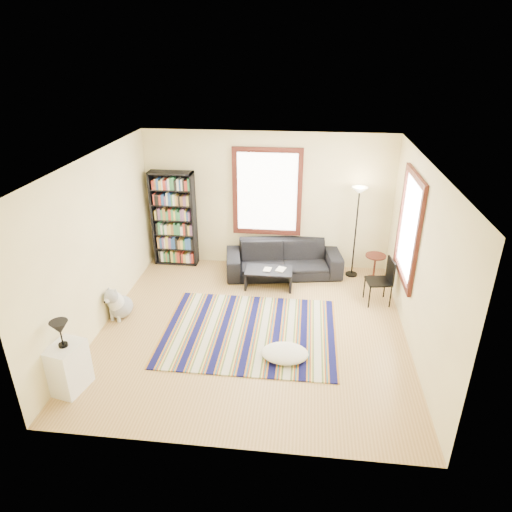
# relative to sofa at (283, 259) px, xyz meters

# --- Properties ---
(floor) EXTENTS (5.00, 5.00, 0.10)m
(floor) POSITION_rel_sofa_xyz_m (-0.38, -2.05, -0.39)
(floor) COLOR tan
(floor) RESTS_ON ground
(ceiling) EXTENTS (5.00, 5.00, 0.10)m
(ceiling) POSITION_rel_sofa_xyz_m (-0.38, -2.05, 2.51)
(ceiling) COLOR white
(ceiling) RESTS_ON floor
(wall_back) EXTENTS (5.00, 0.10, 2.80)m
(wall_back) POSITION_rel_sofa_xyz_m (-0.38, 0.50, 1.06)
(wall_back) COLOR #FEEFAB
(wall_back) RESTS_ON floor
(wall_front) EXTENTS (5.00, 0.10, 2.80)m
(wall_front) POSITION_rel_sofa_xyz_m (-0.38, -4.60, 1.06)
(wall_front) COLOR #FEEFAB
(wall_front) RESTS_ON floor
(wall_left) EXTENTS (0.10, 5.00, 2.80)m
(wall_left) POSITION_rel_sofa_xyz_m (-2.93, -2.05, 1.06)
(wall_left) COLOR #FEEFAB
(wall_left) RESTS_ON floor
(wall_right) EXTENTS (0.10, 5.00, 2.80)m
(wall_right) POSITION_rel_sofa_xyz_m (2.17, -2.05, 1.06)
(wall_right) COLOR #FEEFAB
(wall_right) RESTS_ON floor
(window_back) EXTENTS (1.20, 0.06, 1.60)m
(window_back) POSITION_rel_sofa_xyz_m (-0.38, 0.42, 1.26)
(window_back) COLOR white
(window_back) RESTS_ON wall_back
(window_right) EXTENTS (0.06, 1.20, 1.60)m
(window_right) POSITION_rel_sofa_xyz_m (2.09, -1.25, 1.26)
(window_right) COLOR white
(window_right) RESTS_ON wall_right
(rug) EXTENTS (2.81, 2.25, 0.02)m
(rug) POSITION_rel_sofa_xyz_m (-0.42, -2.16, -0.33)
(rug) COLOR #0C0D3E
(rug) RESTS_ON floor
(sofa) EXTENTS (1.27, 2.42, 0.67)m
(sofa) POSITION_rel_sofa_xyz_m (0.00, 0.00, 0.00)
(sofa) COLOR black
(sofa) RESTS_ON floor
(bookshelf) EXTENTS (0.90, 0.30, 2.00)m
(bookshelf) POSITION_rel_sofa_xyz_m (-2.31, 0.27, 0.66)
(bookshelf) COLOR black
(bookshelf) RESTS_ON floor
(coffee_table) EXTENTS (1.02, 0.77, 0.36)m
(coffee_table) POSITION_rel_sofa_xyz_m (-0.24, -0.57, -0.16)
(coffee_table) COLOR black
(coffee_table) RESTS_ON floor
(book_a) EXTENTS (0.17, 0.21, 0.02)m
(book_a) POSITION_rel_sofa_xyz_m (-0.34, -0.57, 0.03)
(book_a) COLOR beige
(book_a) RESTS_ON coffee_table
(book_b) EXTENTS (0.22, 0.26, 0.02)m
(book_b) POSITION_rel_sofa_xyz_m (-0.09, -0.52, 0.03)
(book_b) COLOR beige
(book_b) RESTS_ON coffee_table
(floor_cushion) EXTENTS (0.85, 0.74, 0.18)m
(floor_cushion) POSITION_rel_sofa_xyz_m (0.19, -2.78, -0.25)
(floor_cushion) COLOR white
(floor_cushion) RESTS_ON floor
(floor_lamp) EXTENTS (0.38, 0.38, 1.86)m
(floor_lamp) POSITION_rel_sofa_xyz_m (1.40, 0.10, 0.59)
(floor_lamp) COLOR black
(floor_lamp) RESTS_ON floor
(side_table) EXTENTS (0.52, 0.52, 0.54)m
(side_table) POSITION_rel_sofa_xyz_m (1.82, -0.06, -0.07)
(side_table) COLOR #471711
(side_table) RESTS_ON floor
(folding_chair) EXTENTS (0.48, 0.46, 0.86)m
(folding_chair) POSITION_rel_sofa_xyz_m (1.77, -0.95, 0.09)
(folding_chair) COLOR black
(folding_chair) RESTS_ON floor
(white_cabinet) EXTENTS (0.48, 0.57, 0.70)m
(white_cabinet) POSITION_rel_sofa_xyz_m (-2.68, -3.77, 0.01)
(white_cabinet) COLOR white
(white_cabinet) RESTS_ON floor
(table_lamp) EXTENTS (0.30, 0.30, 0.38)m
(table_lamp) POSITION_rel_sofa_xyz_m (-2.68, -3.77, 0.55)
(table_lamp) COLOR black
(table_lamp) RESTS_ON white_cabinet
(dog) EXTENTS (0.59, 0.71, 0.61)m
(dog) POSITION_rel_sofa_xyz_m (-2.69, -1.92, -0.03)
(dog) COLOR silver
(dog) RESTS_ON floor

